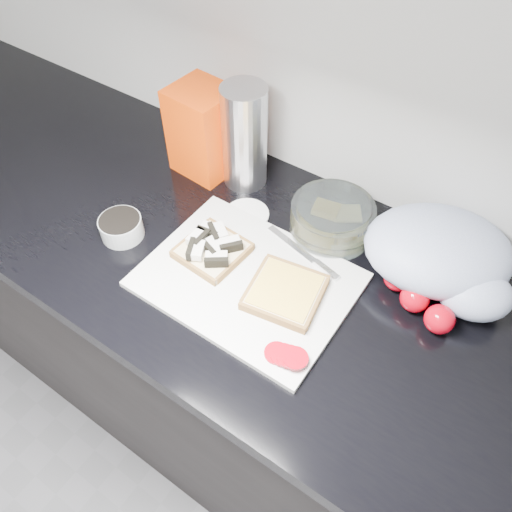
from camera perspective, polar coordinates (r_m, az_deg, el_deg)
The scene contains 14 objects.
base_cabinet at distance 1.40m, azimuth 2.99°, elevation -14.42°, with size 3.50×0.60×0.86m, color black.
countertop at distance 1.01m, azimuth 4.01°, elevation -3.19°, with size 3.50×0.64×0.04m, color black.
cutting_board at distance 0.98m, azimuth -0.99°, elevation -2.76°, with size 0.40×0.30×0.01m, color silver.
bread_left at distance 1.01m, azimuth -5.02°, elevation 0.87°, with size 0.14×0.14×0.04m.
bread_right at distance 0.95m, azimuth 3.34°, elevation -4.15°, with size 0.16×0.16×0.02m.
tomato_slices at distance 0.88m, azimuth 3.45°, elevation -11.29°, with size 0.09×0.06×0.02m.
knife at distance 1.01m, azimuth 6.33°, elevation -0.28°, with size 0.19×0.06×0.01m.
seed_tub at distance 1.09m, azimuth -15.17°, elevation 3.28°, with size 0.09×0.09×0.05m.
tub_lid at distance 1.11m, azimuth -1.06°, elevation 4.79°, with size 0.10×0.10×0.01m, color white.
glass_bowl at distance 1.06m, azimuth 8.65°, elevation 4.16°, with size 0.18×0.18×0.07m.
bread_bag at distance 1.18m, azimuth -5.99°, elevation 14.06°, with size 0.13×0.12×0.21m, color #DE4103.
steel_canister at distance 1.12m, azimuth -1.33°, elevation 13.39°, with size 0.10×0.10×0.24m, color silver.
grocery_bag at distance 1.02m, azimuth 20.58°, elevation 0.02°, with size 0.35×0.32×0.12m.
whole_tomatoes at distance 0.98m, azimuth 17.92°, elevation -4.57°, with size 0.16×0.10×0.06m.
Camera 1 is at (0.29, 0.66, 1.68)m, focal length 35.00 mm.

